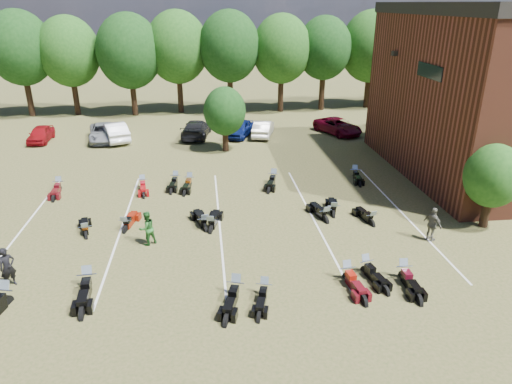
{
  "coord_description": "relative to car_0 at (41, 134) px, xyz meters",
  "views": [
    {
      "loc": [
        -3.54,
        -18.57,
        10.65
      ],
      "look_at": [
        -0.94,
        4.0,
        1.2
      ],
      "focal_mm": 32.0,
      "sensor_mm": 36.0,
      "label": 1
    }
  ],
  "objects": [
    {
      "name": "car_3",
      "position": [
        12.77,
        -0.08,
        0.09
      ],
      "size": [
        2.88,
        5.29,
        1.46
      ],
      "primitive_type": "imported",
      "rotation": [
        0.0,
        0.0,
        2.97
      ],
      "color": "black",
      "rests_on": "ground"
    },
    {
      "name": "motorcycle_17",
      "position": [
        12.39,
        -11.37,
        -0.64
      ],
      "size": [
        1.06,
        2.22,
        1.19
      ],
      "primitive_type": null,
      "rotation": [
        0.0,
        0.0,
        -0.18
      ],
      "color": "black",
      "rests_on": "ground"
    },
    {
      "name": "motorcycle_0",
      "position": [
        5.68,
        -22.94,
        -0.64
      ],
      "size": [
        1.33,
        2.63,
        1.4
      ],
      "primitive_type": null,
      "rotation": [
        0.0,
        0.0,
        -0.22
      ],
      "color": "black",
      "rests_on": "ground"
    },
    {
      "name": "motorcycle_16",
      "position": [
        11.5,
        -10.98,
        -0.64
      ],
      "size": [
        0.95,
        2.19,
        1.18
      ],
      "primitive_type": null,
      "rotation": [
        0.0,
        0.0,
        -0.13
      ],
      "color": "black",
      "rests_on": "ground"
    },
    {
      "name": "motorcycle_1",
      "position": [
        8.56,
        -22.19,
        -0.64
      ],
      "size": [
        0.98,
        2.52,
        1.37
      ],
      "primitive_type": null,
      "rotation": [
        0.0,
        0.0,
        0.08
      ],
      "color": "black",
      "rests_on": "ground"
    },
    {
      "name": "young_tree_near_building",
      "position": [
        27.52,
        -18.74,
        2.11
      ],
      "size": [
        2.8,
        2.8,
        4.16
      ],
      "color": "black",
      "rests_on": "ground"
    },
    {
      "name": "person_black",
      "position": [
        5.38,
        -21.59,
        0.21
      ],
      "size": [
        0.73,
        0.73,
        1.71
      ],
      "primitive_type": "imported",
      "rotation": [
        0.0,
        0.0,
        0.77
      ],
      "color": "black",
      "rests_on": "ground"
    },
    {
      "name": "person_grey",
      "position": [
        24.11,
        -19.89,
        0.22
      ],
      "size": [
        0.8,
        1.09,
        1.71
      ],
      "primitive_type": "imported",
      "rotation": [
        0.0,
        0.0,
        2.01
      ],
      "color": "#5C594F",
      "rests_on": "ground"
    },
    {
      "name": "motorcycle_6",
      "position": [
        19.06,
        -22.79,
        -0.64
      ],
      "size": [
        0.96,
        2.29,
        1.24
      ],
      "primitive_type": null,
      "rotation": [
        0.0,
        0.0,
        0.11
      ],
      "color": "#4C0A12",
      "rests_on": "ground"
    },
    {
      "name": "motorcycle_2",
      "position": [
        14.41,
        -23.35,
        -0.64
      ],
      "size": [
        1.35,
        2.42,
        1.28
      ],
      "primitive_type": null,
      "rotation": [
        0.0,
        0.0,
        -0.28
      ],
      "color": "black",
      "rests_on": "ground"
    },
    {
      "name": "car_4",
      "position": [
        16.47,
        -0.35,
        0.05
      ],
      "size": [
        3.16,
        4.39,
        1.39
      ],
      "primitive_type": "imported",
      "rotation": [
        0.0,
        0.0,
        -0.42
      ],
      "color": "#0B174F",
      "rests_on": "ground"
    },
    {
      "name": "person_green",
      "position": [
        10.57,
        -18.71,
        0.2
      ],
      "size": [
        1.04,
        0.99,
        1.69
      ],
      "primitive_type": "imported",
      "rotation": [
        0.0,
        0.0,
        3.74
      ],
      "color": "#235E23",
      "rests_on": "ground"
    },
    {
      "name": "car_2",
      "position": [
        5.11,
        -0.25,
        0.05
      ],
      "size": [
        3.16,
        5.3,
        1.38
      ],
      "primitive_type": "imported",
      "rotation": [
        0.0,
        0.0,
        0.18
      ],
      "color": "gray",
      "rests_on": "ground"
    },
    {
      "name": "motorcycle_13",
      "position": [
        21.84,
        -17.97,
        -0.64
      ],
      "size": [
        1.08,
        2.18,
        1.16
      ],
      "primitive_type": null,
      "rotation": [
        0.0,
        0.0,
        3.35
      ],
      "color": "black",
      "rests_on": "ground"
    },
    {
      "name": "parking_lines",
      "position": [
        14.02,
        -16.74,
        -0.64
      ],
      "size": [
        20.1,
        14.0,
        0.01
      ],
      "color": "silver",
      "rests_on": "ground"
    },
    {
      "name": "motorcycle_15",
      "position": [
        9.51,
        -11.43,
        -0.64
      ],
      "size": [
        0.96,
        2.17,
        1.17
      ],
      "primitive_type": null,
      "rotation": [
        0.0,
        0.0,
        0.14
      ],
      "color": "maroon",
      "rests_on": "ground"
    },
    {
      "name": "motorcycle_20",
      "position": [
        23.15,
        -11.13,
        -0.64
      ],
      "size": [
        0.87,
        2.14,
        1.16
      ],
      "primitive_type": null,
      "rotation": [
        0.0,
        0.0,
        -0.1
      ],
      "color": "black",
      "rests_on": "ground"
    },
    {
      "name": "car_5",
      "position": [
        18.46,
        -0.43,
        0.04
      ],
      "size": [
        2.5,
        4.36,
        1.36
      ],
      "primitive_type": "imported",
      "rotation": [
        0.0,
        0.0,
        2.87
      ],
      "color": "beige",
      "rests_on": "ground"
    },
    {
      "name": "motorcycle_11",
      "position": [
        20.18,
        -16.69,
        -0.64
      ],
      "size": [
        1.03,
        2.24,
        1.2
      ],
      "primitive_type": null,
      "rotation": [
        0.0,
        0.0,
        2.98
      ],
      "color": "black",
      "rests_on": "ground"
    },
    {
      "name": "motorcycle_9",
      "position": [
        13.25,
        -17.53,
        -0.64
      ],
      "size": [
        1.33,
        2.4,
        1.27
      ],
      "primitive_type": null,
      "rotation": [
        0.0,
        0.0,
        3.42
      ],
      "color": "black",
      "rests_on": "ground"
    },
    {
      "name": "motorcycle_8",
      "position": [
        7.45,
        -17.65,
        -0.64
      ],
      "size": [
        1.14,
        2.15,
        1.15
      ],
      "primitive_type": null,
      "rotation": [
        0.0,
        0.0,
        3.39
      ],
      "color": "black",
      "rests_on": "ground"
    },
    {
      "name": "motorcycle_7",
      "position": [
        9.29,
        -17.23,
        -0.64
      ],
      "size": [
        1.1,
        2.24,
        1.19
      ],
      "primitive_type": null,
      "rotation": [
        0.0,
        0.0,
        2.94
      ],
      "color": "maroon",
      "rests_on": "ground"
    },
    {
      "name": "motorcycle_12",
      "position": [
        19.57,
        -17.3,
        -0.64
      ],
      "size": [
        1.23,
        2.38,
        1.27
      ],
      "primitive_type": null,
      "rotation": [
        0.0,
        0.0,
        3.37
      ],
      "color": "black",
      "rests_on": "ground"
    },
    {
      "name": "car_0",
      "position": [
        0.0,
        0.0,
        0.0
      ],
      "size": [
        1.57,
        3.79,
        1.28
      ],
      "primitive_type": "imported",
      "rotation": [
        0.0,
        0.0,
        0.01
      ],
      "color": "maroon",
      "rests_on": "ground"
    },
    {
      "name": "motorcycle_3",
      "position": [
        15.51,
        -23.48,
        -0.64
      ],
      "size": [
        1.14,
        2.1,
        1.12
      ],
      "primitive_type": null,
      "rotation": [
        0.0,
        0.0,
        -0.26
      ],
      "color": "black",
      "rests_on": "ground"
    },
    {
      "name": "ground",
      "position": [
        17.02,
        -19.74,
        -0.64
      ],
      "size": [
        160.0,
        160.0,
        0.0
      ],
      "primitive_type": "plane",
      "color": "brown",
      "rests_on": "ground"
    },
    {
      "name": "motorcycle_14",
      "position": [
        4.47,
        -11.27,
        -0.64
      ],
      "size": [
        0.83,
        2.24,
        1.23
      ],
      "primitive_type": null,
      "rotation": [
        0.0,
        0.0,
        0.06
      ],
      "color": "#4E0B11",
      "rests_on": "ground"
    },
    {
      "name": "car_7",
      "position": [
        29.57,
        0.21,
        0.12
      ],
      "size": [
        2.89,
        5.53,
        1.53
      ],
      "primitive_type": "imported",
      "rotation": [
        0.0,
        0.0,
        3.0
      ],
      "color": "#37383C",
      "rests_on": "ground"
    },
    {
      "name": "tree_line",
      "position": [
        16.02,
        9.26,
        5.67
      ],
      "size": [
        56.0,
        6.0,
        9.79
      ],
      "color": "black",
      "rests_on": "ground"
    },
    {
      "name": "motorcycle_5",
      "position": [
        21.4,
        -22.96,
        -0.64
      ],
      "size": [
        0.78,
        2.27,
        1.26
      ],
      "primitive_type": null,
      "rotation": [
        0.0,
        0.0,
        -0.03
      ],
      "color": "black",
      "rests_on": "ground"
    },
    {
      "name": "motorcycle_4",
      "position": [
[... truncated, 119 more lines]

